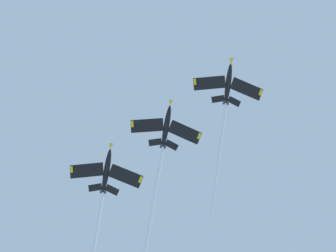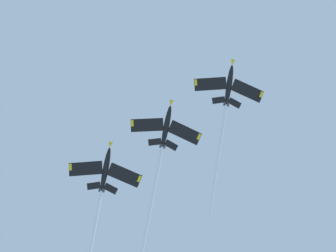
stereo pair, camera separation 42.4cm
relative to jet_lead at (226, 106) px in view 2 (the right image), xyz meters
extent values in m
ellipsoid|color=black|center=(4.85, 3.18, 2.10)|extent=(10.70, 7.77, 5.36)
cone|color=yellow|center=(10.12, 6.63, 4.38)|extent=(2.26, 2.05, 1.67)
ellipsoid|color=black|center=(6.33, 4.15, 3.38)|extent=(3.01, 2.45, 1.80)
cube|color=black|center=(1.35, 7.22, 1.73)|extent=(8.95, 8.65, 1.41)
cube|color=yellow|center=(-1.17, 10.47, 1.74)|extent=(1.69, 1.75, 0.73)
cube|color=black|center=(7.15, -1.65, 1.73)|extent=(6.22, 9.64, 1.41)
cube|color=yellow|center=(9.13, -5.26, 1.74)|extent=(1.87, 1.23, 0.73)
cube|color=black|center=(-0.33, 2.51, 0.40)|extent=(3.90, 3.62, 0.76)
cube|color=black|center=(2.17, -1.31, 0.40)|extent=(2.63, 3.93, 0.76)
cube|color=yellow|center=(0.68, 0.44, 1.78)|extent=(2.78, 1.91, 3.45)
cylinder|color=#38383D|center=(0.07, 0.58, 0.03)|extent=(1.45, 1.33, 1.09)
cylinder|color=#38383D|center=(0.56, -0.17, 0.03)|extent=(1.45, 1.33, 1.09)
cylinder|color=white|center=(-12.04, -7.89, -5.32)|extent=(25.05, 16.78, 11.29)
ellipsoid|color=black|center=(1.39, -17.48, -2.38)|extent=(10.64, 7.98, 5.16)
cone|color=yellow|center=(6.63, -13.90, -0.22)|extent=(2.25, 2.06, 1.65)
ellipsoid|color=black|center=(2.87, -16.47, -1.14)|extent=(2.99, 2.49, 1.76)
cube|color=black|center=(-2.20, -13.52, -2.73)|extent=(9.03, 8.57, 1.35)
cube|color=yellow|center=(-4.78, -10.32, -2.72)|extent=(1.68, 1.77, 0.69)
cube|color=black|center=(3.79, -22.26, -2.73)|extent=(6.39, 9.65, 1.35)
cube|color=yellow|center=(5.84, -25.83, -2.72)|extent=(1.88, 1.26, 0.69)
cube|color=black|center=(-3.80, -18.27, -4.00)|extent=(3.92, 3.59, 0.73)
cube|color=black|center=(-1.22, -22.04, -4.00)|extent=(2.70, 3.95, 0.73)
cube|color=yellow|center=(-2.73, -20.30, -2.61)|extent=(2.72, 1.94, 3.42)
cylinder|color=#38383D|center=(-3.36, -20.19, -4.35)|extent=(1.45, 1.34, 1.08)
cylinder|color=#38383D|center=(-2.85, -20.94, -4.35)|extent=(1.45, 1.34, 1.08)
cylinder|color=white|center=(-15.40, -28.98, -9.43)|extent=(25.02, 17.53, 10.89)
ellipsoid|color=black|center=(-2.42, -36.88, -7.57)|extent=(10.77, 7.70, 5.28)
cone|color=yellow|center=(2.90, -33.47, -5.34)|extent=(2.25, 2.04, 1.66)
ellipsoid|color=black|center=(-0.92, -35.92, -6.31)|extent=(3.01, 2.43, 1.78)
cube|color=black|center=(-5.89, -32.80, -7.93)|extent=(8.92, 8.69, 1.39)
cube|color=yellow|center=(-8.37, -29.53, -7.92)|extent=(1.70, 1.74, 0.71)
cube|color=black|center=(-0.17, -41.73, -7.93)|extent=(6.16, 9.63, 1.39)
cube|color=yellow|center=(1.77, -45.35, -7.92)|extent=(1.87, 1.22, 0.71)
cube|color=black|center=(-7.62, -37.50, -9.24)|extent=(3.89, 3.64, 0.75)
cube|color=black|center=(-5.16, -41.34, -9.24)|extent=(2.60, 3.93, 0.75)
cube|color=yellow|center=(-6.62, -39.57, -7.85)|extent=(2.79, 1.88, 3.44)
cylinder|color=#38383D|center=(-7.24, -39.43, -9.60)|extent=(1.45, 1.33, 1.09)
cylinder|color=#38383D|center=(-6.75, -40.19, -9.60)|extent=(1.45, 1.33, 1.09)
camera|label=1|loc=(17.85, -9.60, -162.67)|focal=62.50mm
camera|label=2|loc=(18.02, -9.99, -162.67)|focal=62.50mm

